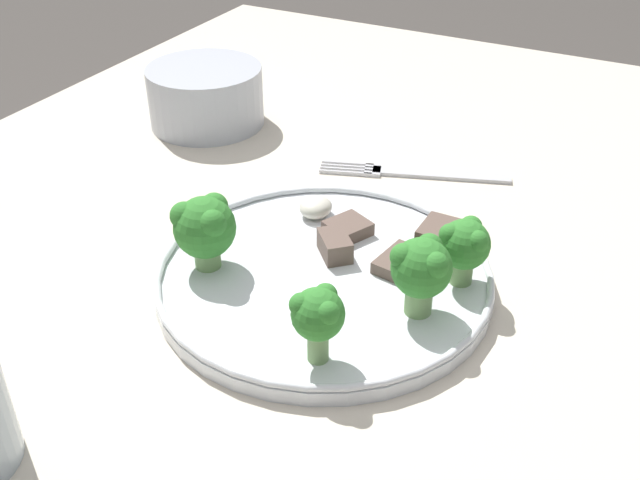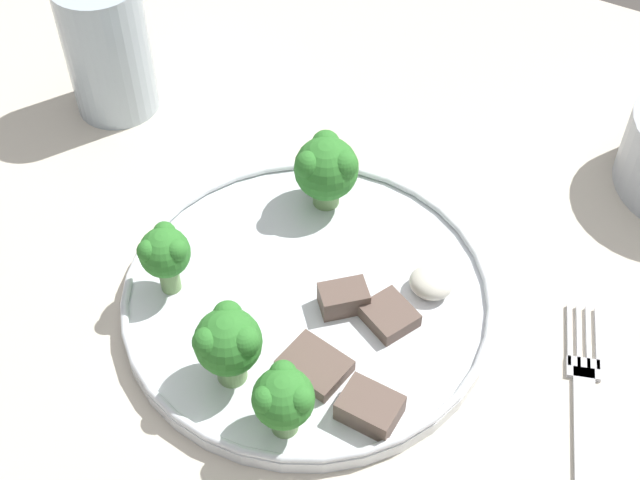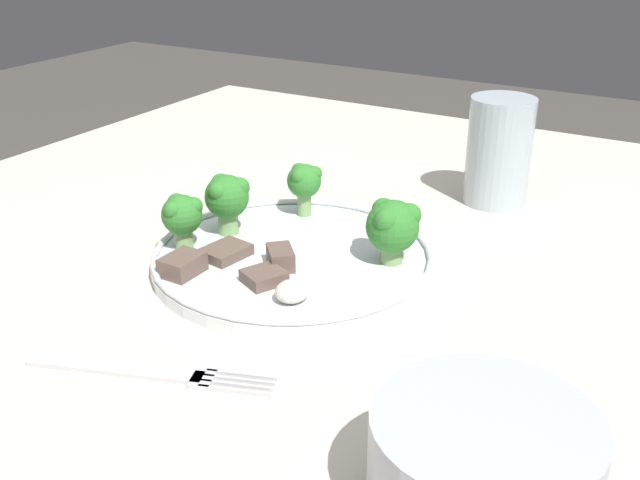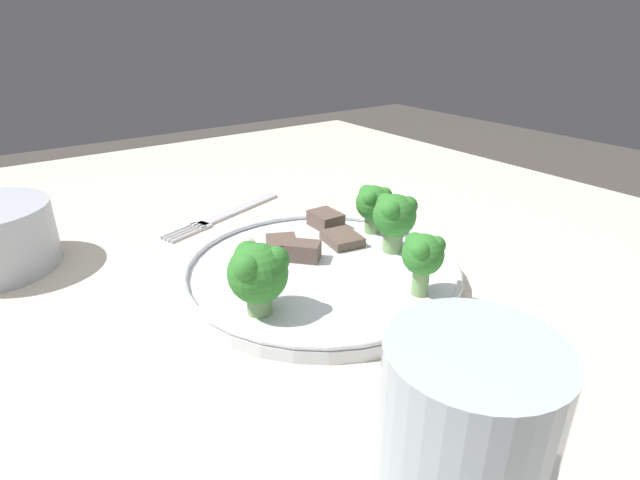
% 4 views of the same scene
% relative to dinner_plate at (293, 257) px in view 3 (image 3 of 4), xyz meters
% --- Properties ---
extents(table, '(1.26, 1.02, 0.72)m').
position_rel_dinner_plate_xyz_m(table, '(0.03, -0.01, -0.10)').
color(table, beige).
rests_on(table, ground_plane).
extents(dinner_plate, '(0.28, 0.28, 0.02)m').
position_rel_dinner_plate_xyz_m(dinner_plate, '(0.00, 0.00, 0.00)').
color(dinner_plate, white).
rests_on(dinner_plate, table).
extents(fork, '(0.08, 0.19, 0.00)m').
position_rel_dinner_plate_xyz_m(fork, '(0.21, 0.00, -0.01)').
color(fork, silver).
rests_on(fork, table).
extents(cream_bowl, '(0.13, 0.13, 0.07)m').
position_rel_dinner_plate_xyz_m(cream_bowl, '(0.22, 0.27, 0.02)').
color(cream_bowl, '#B7BCC6').
rests_on(cream_bowl, table).
extents(drinking_glass, '(0.08, 0.08, 0.13)m').
position_rel_dinner_plate_xyz_m(drinking_glass, '(-0.27, 0.12, 0.05)').
color(drinking_glass, '#B2C1CC').
rests_on(drinking_glass, table).
extents(broccoli_floret_near_rim_left, '(0.05, 0.05, 0.06)m').
position_rel_dinner_plate_xyz_m(broccoli_floret_near_rim_left, '(-0.03, 0.09, 0.04)').
color(broccoli_floret_near_rim_left, '#7FA866').
rests_on(broccoli_floret_near_rim_left, dinner_plate).
extents(broccoli_floret_center_left, '(0.05, 0.05, 0.06)m').
position_rel_dinner_plate_xyz_m(broccoli_floret_center_left, '(-0.01, -0.09, 0.04)').
color(broccoli_floret_center_left, '#7FA866').
rests_on(broccoli_floret_center_left, dinner_plate).
extents(broccoli_floret_back_left, '(0.04, 0.04, 0.06)m').
position_rel_dinner_plate_xyz_m(broccoli_floret_back_left, '(0.04, -0.10, 0.04)').
color(broccoli_floret_back_left, '#7FA866').
rests_on(broccoli_floret_back_left, dinner_plate).
extents(broccoli_floret_front_left, '(0.04, 0.04, 0.06)m').
position_rel_dinner_plate_xyz_m(broccoli_floret_front_left, '(-0.09, -0.04, 0.04)').
color(broccoli_floret_front_left, '#7FA866').
rests_on(broccoli_floret_front_left, dinner_plate).
extents(meat_slice_front_slice, '(0.05, 0.04, 0.01)m').
position_rel_dinner_plate_xyz_m(meat_slice_front_slice, '(0.06, 0.01, 0.01)').
color(meat_slice_front_slice, brown).
rests_on(meat_slice_front_slice, dinner_plate).
extents(meat_slice_middle_slice, '(0.04, 0.04, 0.02)m').
position_rel_dinner_plate_xyz_m(meat_slice_middle_slice, '(0.02, 0.00, 0.01)').
color(meat_slice_middle_slice, brown).
rests_on(meat_slice_middle_slice, dinner_plate).
extents(meat_slice_rear_slice, '(0.05, 0.04, 0.01)m').
position_rel_dinner_plate_xyz_m(meat_slice_rear_slice, '(0.04, -0.05, 0.01)').
color(meat_slice_rear_slice, brown).
rests_on(meat_slice_rear_slice, dinner_plate).
extents(meat_slice_edge_slice, '(0.04, 0.03, 0.02)m').
position_rel_dinner_plate_xyz_m(meat_slice_edge_slice, '(0.09, -0.07, 0.01)').
color(meat_slice_edge_slice, brown).
rests_on(meat_slice_edge_slice, dinner_plate).
extents(sauce_dollop, '(0.03, 0.03, 0.02)m').
position_rel_dinner_plate_xyz_m(sauce_dollop, '(0.08, 0.05, 0.01)').
color(sauce_dollop, silver).
rests_on(sauce_dollop, dinner_plate).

